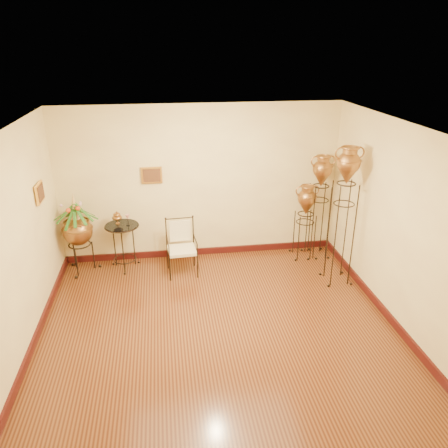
{
  "coord_description": "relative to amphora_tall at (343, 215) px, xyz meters",
  "views": [
    {
      "loc": [
        -0.65,
        -4.94,
        3.77
      ],
      "look_at": [
        0.25,
        1.3,
        1.1
      ],
      "focal_mm": 35.0,
      "sensor_mm": 36.0,
      "label": 1
    }
  ],
  "objects": [
    {
      "name": "amphora_mid",
      "position": [
        -0.03,
        0.96,
        -0.2
      ],
      "size": [
        0.53,
        0.53,
        1.95
      ],
      "rotation": [
        0.0,
        0.0,
        0.26
      ],
      "color": "black",
      "rests_on": "ground"
    },
    {
      "name": "amphora_tall",
      "position": [
        0.0,
        0.0,
        0.0
      ],
      "size": [
        0.48,
        0.48,
        2.32
      ],
      "rotation": [
        0.0,
        0.0,
        0.06
      ],
      "color": "black",
      "rests_on": "ground"
    },
    {
      "name": "room_shell",
      "position": [
        -2.16,
        -1.18,
        0.55
      ],
      "size": [
        5.02,
        5.02,
        2.81
      ],
      "color": "#FDEDA3",
      "rests_on": "ground"
    },
    {
      "name": "ground",
      "position": [
        -2.15,
        -1.19,
        -1.19
      ],
      "size": [
        5.0,
        5.0,
        0.0
      ],
      "primitive_type": "plane",
      "color": "brown",
      "rests_on": "ground"
    },
    {
      "name": "amphora_short",
      "position": [
        -0.27,
        0.96,
        -0.48
      ],
      "size": [
        0.46,
        0.46,
        1.41
      ],
      "rotation": [
        0.0,
        0.0,
        0.08
      ],
      "color": "black",
      "rests_on": "ground"
    },
    {
      "name": "side_table",
      "position": [
        -3.56,
        0.96,
        -0.75
      ],
      "size": [
        0.7,
        0.7,
        1.05
      ],
      "rotation": [
        0.0,
        0.0,
        0.27
      ],
      "color": "black",
      "rests_on": "ground"
    },
    {
      "name": "planter_urn",
      "position": [
        -4.3,
        0.96,
        -0.36
      ],
      "size": [
        1.02,
        1.02,
        1.47
      ],
      "rotation": [
        0.0,
        0.0,
        -0.36
      ],
      "color": "black",
      "rests_on": "ground"
    },
    {
      "name": "armchair",
      "position": [
        -2.56,
        0.61,
        -0.7
      ],
      "size": [
        0.57,
        0.54,
        0.97
      ],
      "rotation": [
        0.0,
        0.0,
        0.07
      ],
      "color": "black",
      "rests_on": "ground"
    }
  ]
}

